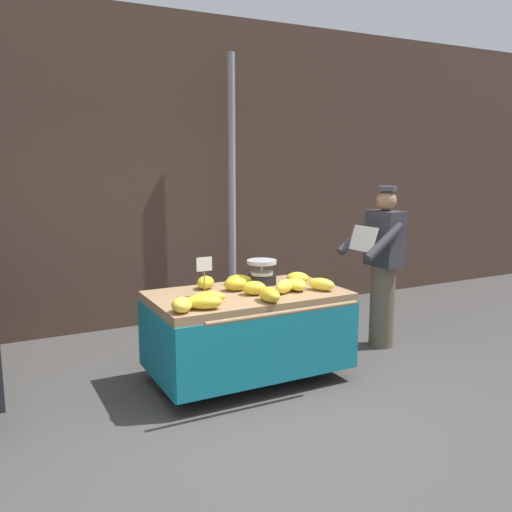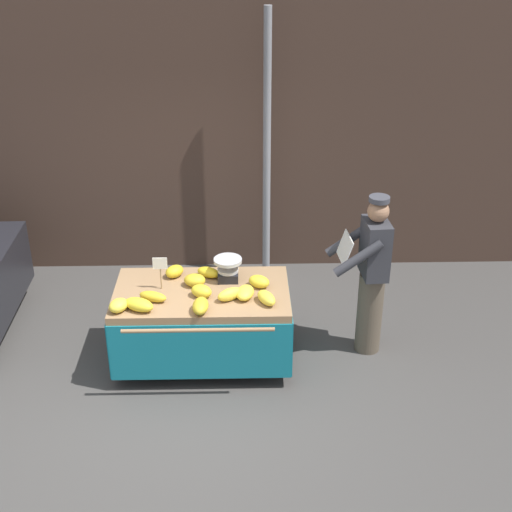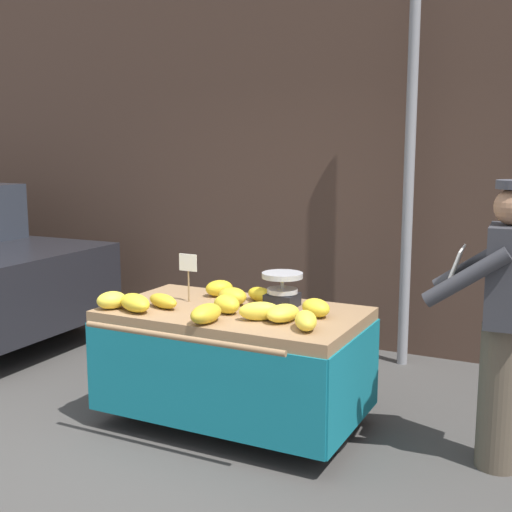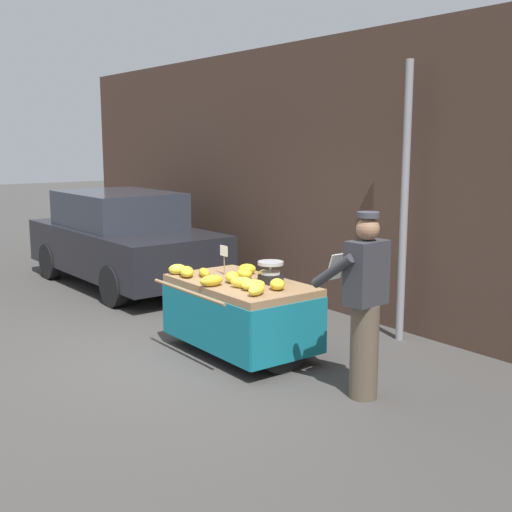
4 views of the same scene
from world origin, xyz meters
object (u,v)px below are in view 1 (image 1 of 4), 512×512
at_px(banana_bunch_0, 240,280).
at_px(banana_bunch_3, 182,305).
at_px(banana_bunch_5, 269,295).
at_px(banana_bunch_11, 204,302).
at_px(weighing_scale, 262,272).
at_px(vendor_person, 383,266).
at_px(street_pole, 232,191).
at_px(banana_cart, 248,316).
at_px(banana_bunch_1, 322,284).
at_px(price_sign, 204,268).
at_px(banana_bunch_6, 254,288).
at_px(banana_bunch_10, 296,284).
at_px(banana_bunch_7, 297,278).
at_px(banana_bunch_9, 236,284).
at_px(banana_bunch_2, 285,286).
at_px(banana_bunch_8, 209,297).
at_px(banana_bunch_4, 205,282).

bearing_deg(banana_bunch_0, banana_bunch_3, -141.54).
height_order(banana_bunch_5, banana_bunch_11, banana_bunch_5).
xyz_separation_m(weighing_scale, banana_bunch_11, (-0.81, -0.56, -0.06)).
distance_m(banana_bunch_0, vendor_person, 1.63).
bearing_deg(street_pole, banana_cart, -111.03).
bearing_deg(banana_bunch_1, price_sign, 163.71).
xyz_separation_m(price_sign, banana_bunch_6, (0.40, -0.16, -0.19)).
bearing_deg(banana_bunch_5, banana_bunch_3, 177.89).
bearing_deg(banana_bunch_10, banana_bunch_7, 56.13).
relative_size(banana_bunch_0, banana_bunch_3, 1.20).
bearing_deg(banana_bunch_10, banana_bunch_3, -169.58).
bearing_deg(banana_bunch_1, banana_bunch_9, 153.11).
xyz_separation_m(banana_bunch_2, vendor_person, (1.40, 0.35, -0.00)).
height_order(banana_bunch_1, banana_bunch_9, banana_bunch_9).
height_order(banana_bunch_5, banana_bunch_6, banana_bunch_6).
relative_size(weighing_scale, banana_bunch_6, 1.34).
distance_m(street_pole, banana_bunch_1, 2.19).
bearing_deg(banana_bunch_8, banana_bunch_9, 36.92).
distance_m(banana_bunch_8, banana_bunch_9, 0.47).
height_order(banana_cart, banana_bunch_10, banana_bunch_10).
height_order(banana_bunch_7, banana_bunch_10, banana_bunch_7).
relative_size(banana_bunch_2, banana_bunch_5, 0.98).
relative_size(banana_bunch_5, banana_bunch_7, 1.24).
height_order(banana_cart, banana_bunch_5, banana_bunch_5).
distance_m(price_sign, banana_bunch_10, 0.86).
height_order(banana_bunch_9, banana_bunch_10, banana_bunch_9).
distance_m(weighing_scale, price_sign, 0.68).
xyz_separation_m(banana_bunch_1, banana_bunch_11, (-1.18, -0.10, 0.00)).
bearing_deg(banana_bunch_0, weighing_scale, -18.70).
xyz_separation_m(banana_cart, price_sign, (-0.39, 0.05, 0.47)).
relative_size(banana_bunch_0, banana_bunch_11, 0.83).
bearing_deg(banana_bunch_5, banana_bunch_0, 85.95).
height_order(banana_bunch_8, banana_bunch_10, banana_bunch_10).
relative_size(banana_bunch_1, banana_bunch_11, 0.86).
bearing_deg(banana_bunch_10, banana_bunch_9, 153.66).
xyz_separation_m(weighing_scale, banana_bunch_5, (-0.25, -0.60, -0.06)).
height_order(banana_bunch_5, banana_bunch_10, banana_bunch_5).
bearing_deg(banana_bunch_9, banana_bunch_8, -143.08).
distance_m(price_sign, banana_bunch_8, 0.31).
bearing_deg(banana_cart, banana_bunch_0, 78.31).
relative_size(banana_bunch_2, vendor_person, 0.15).
height_order(banana_bunch_2, banana_bunch_7, banana_bunch_2).
height_order(banana_bunch_10, banana_bunch_11, banana_bunch_11).
relative_size(banana_bunch_6, banana_bunch_7, 0.97).
relative_size(weighing_scale, banana_bunch_3, 1.37).
bearing_deg(banana_bunch_4, street_pole, 57.23).
xyz_separation_m(banana_bunch_6, banana_bunch_9, (-0.08, 0.22, 0.00)).
bearing_deg(banana_bunch_8, banana_bunch_6, 8.62).
bearing_deg(banana_cart, banana_bunch_1, -21.62).
height_order(banana_bunch_3, banana_bunch_4, same).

